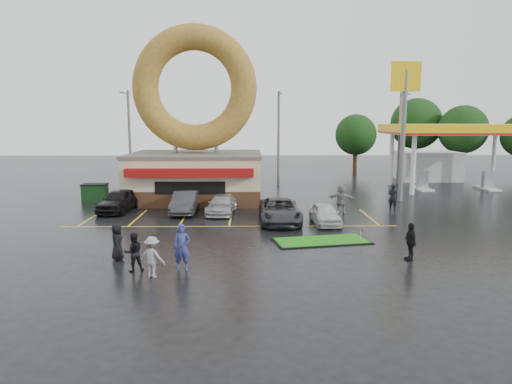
{
  "coord_description": "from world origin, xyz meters",
  "views": [
    {
      "loc": [
        1.25,
        -23.02,
        6.19
      ],
      "look_at": [
        1.59,
        2.52,
        2.2
      ],
      "focal_mm": 32.0,
      "sensor_mm": 36.0,
      "label": 1
    }
  ],
  "objects_px": {
    "person_blue": "(182,247)",
    "car_grey": "(280,211)",
    "car_silver": "(222,204)",
    "shell_sign": "(404,105)",
    "car_dgrey": "(185,202)",
    "putting_green": "(322,241)",
    "person_cameraman": "(410,242)",
    "donut_shop": "(196,143)",
    "car_black": "(119,200)",
    "streetlight_right": "(400,135)",
    "streetlight_mid": "(279,136)",
    "gas_station": "(444,147)",
    "car_white": "(325,214)",
    "streetlight_left": "(129,136)",
    "dumpster": "(95,193)"
  },
  "relations": [
    {
      "from": "gas_station",
      "to": "car_grey",
      "type": "height_order",
      "value": "gas_station"
    },
    {
      "from": "streetlight_left",
      "to": "car_silver",
      "type": "distance_m",
      "value": 16.27
    },
    {
      "from": "streetlight_left",
      "to": "car_grey",
      "type": "relative_size",
      "value": 1.7
    },
    {
      "from": "car_silver",
      "to": "streetlight_right",
      "type": "bearing_deg",
      "value": 47.38
    },
    {
      "from": "car_silver",
      "to": "streetlight_left",
      "type": "bearing_deg",
      "value": 132.49
    },
    {
      "from": "putting_green",
      "to": "car_black",
      "type": "bearing_deg",
      "value": 147.51
    },
    {
      "from": "donut_shop",
      "to": "person_blue",
      "type": "height_order",
      "value": "donut_shop"
    },
    {
      "from": "car_black",
      "to": "putting_green",
      "type": "relative_size",
      "value": 0.87
    },
    {
      "from": "streetlight_mid",
      "to": "person_cameraman",
      "type": "xyz_separation_m",
      "value": [
        4.42,
        -24.25,
        -3.93
      ]
    },
    {
      "from": "shell_sign",
      "to": "putting_green",
      "type": "bearing_deg",
      "value": -123.58
    },
    {
      "from": "shell_sign",
      "to": "streetlight_mid",
      "type": "bearing_deg",
      "value": 135.27
    },
    {
      "from": "shell_sign",
      "to": "car_dgrey",
      "type": "height_order",
      "value": "shell_sign"
    },
    {
      "from": "putting_green",
      "to": "car_grey",
      "type": "bearing_deg",
      "value": 112.66
    },
    {
      "from": "car_silver",
      "to": "person_cameraman",
      "type": "bearing_deg",
      "value": -43.38
    },
    {
      "from": "car_dgrey",
      "to": "putting_green",
      "type": "xyz_separation_m",
      "value": [
        8.11,
        -7.6,
        -0.7
      ]
    },
    {
      "from": "car_silver",
      "to": "person_blue",
      "type": "relative_size",
      "value": 2.16
    },
    {
      "from": "car_white",
      "to": "car_black",
      "type": "bearing_deg",
      "value": 159.62
    },
    {
      "from": "car_silver",
      "to": "dumpster",
      "type": "xyz_separation_m",
      "value": [
        -10.13,
        4.81,
        0.04
      ]
    },
    {
      "from": "donut_shop",
      "to": "person_cameraman",
      "type": "distance_m",
      "value": 20.23
    },
    {
      "from": "car_grey",
      "to": "putting_green",
      "type": "bearing_deg",
      "value": -67.99
    },
    {
      "from": "streetlight_right",
      "to": "person_cameraman",
      "type": "bearing_deg",
      "value": -106.7
    },
    {
      "from": "person_cameraman",
      "to": "car_dgrey",
      "type": "bearing_deg",
      "value": -136.69
    },
    {
      "from": "streetlight_left",
      "to": "putting_green",
      "type": "distance_m",
      "value": 25.44
    },
    {
      "from": "car_white",
      "to": "car_grey",
      "type": "bearing_deg",
      "value": 165.9
    },
    {
      "from": "person_blue",
      "to": "streetlight_right",
      "type": "bearing_deg",
      "value": 55.65
    },
    {
      "from": "car_black",
      "to": "car_dgrey",
      "type": "distance_m",
      "value": 4.65
    },
    {
      "from": "car_black",
      "to": "donut_shop",
      "type": "bearing_deg",
      "value": 52.78
    },
    {
      "from": "car_silver",
      "to": "dumpster",
      "type": "height_order",
      "value": "dumpster"
    },
    {
      "from": "streetlight_right",
      "to": "person_blue",
      "type": "height_order",
      "value": "streetlight_right"
    },
    {
      "from": "streetlight_mid",
      "to": "putting_green",
      "type": "relative_size",
      "value": 1.72
    },
    {
      "from": "person_blue",
      "to": "putting_green",
      "type": "relative_size",
      "value": 0.37
    },
    {
      "from": "car_white",
      "to": "dumpster",
      "type": "bearing_deg",
      "value": 150.17
    },
    {
      "from": "car_dgrey",
      "to": "car_grey",
      "type": "relative_size",
      "value": 0.84
    },
    {
      "from": "streetlight_right",
      "to": "shell_sign",
      "type": "bearing_deg",
      "value": -106.83
    },
    {
      "from": "shell_sign",
      "to": "car_black",
      "type": "xyz_separation_m",
      "value": [
        -20.77,
        -4.0,
        -6.6
      ]
    },
    {
      "from": "gas_station",
      "to": "car_dgrey",
      "type": "relative_size",
      "value": 3.06
    },
    {
      "from": "car_black",
      "to": "shell_sign",
      "type": "bearing_deg",
      "value": 17.52
    },
    {
      "from": "putting_green",
      "to": "car_silver",
      "type": "bearing_deg",
      "value": 127.29
    },
    {
      "from": "gas_station",
      "to": "streetlight_left",
      "type": "xyz_separation_m",
      "value": [
        -30.0,
        -1.02,
        1.08
      ]
    },
    {
      "from": "donut_shop",
      "to": "car_black",
      "type": "bearing_deg",
      "value": -133.85
    },
    {
      "from": "streetlight_right",
      "to": "donut_shop",
      "type": "bearing_deg",
      "value": -154.79
    },
    {
      "from": "putting_green",
      "to": "streetlight_left",
      "type": "bearing_deg",
      "value": 126.76
    },
    {
      "from": "streetlight_right",
      "to": "dumpster",
      "type": "height_order",
      "value": "streetlight_right"
    },
    {
      "from": "person_blue",
      "to": "car_grey",
      "type": "bearing_deg",
      "value": 61.86
    },
    {
      "from": "car_silver",
      "to": "car_grey",
      "type": "xyz_separation_m",
      "value": [
        3.72,
        -2.84,
        0.12
      ]
    },
    {
      "from": "shell_sign",
      "to": "person_cameraman",
      "type": "bearing_deg",
      "value": -106.62
    },
    {
      "from": "car_silver",
      "to": "car_grey",
      "type": "relative_size",
      "value": 0.8
    },
    {
      "from": "donut_shop",
      "to": "streetlight_left",
      "type": "relative_size",
      "value": 1.5
    },
    {
      "from": "car_black",
      "to": "car_white",
      "type": "distance_m",
      "value": 14.15
    },
    {
      "from": "car_black",
      "to": "car_grey",
      "type": "bearing_deg",
      "value": -11.62
    }
  ]
}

